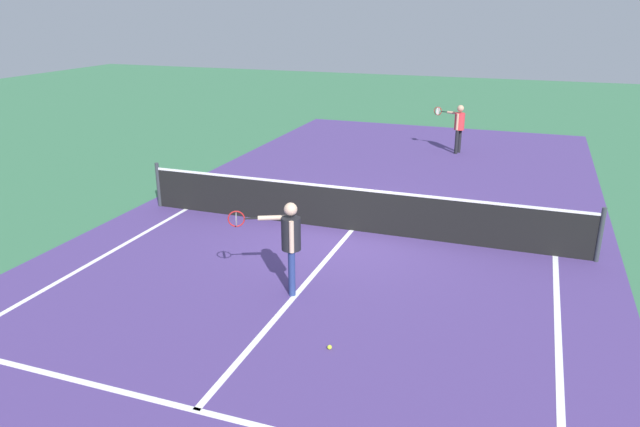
{
  "coord_description": "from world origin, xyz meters",
  "views": [
    {
      "loc": [
        3.4,
        -11.45,
        4.58
      ],
      "look_at": [
        -0.05,
        -1.88,
        1.0
      ],
      "focal_mm": 33.31,
      "sensor_mm": 36.0,
      "label": 1
    }
  ],
  "objects_px": {
    "net": "(352,209)",
    "tennis_ball_mid_court": "(330,347)",
    "player_far": "(459,124)",
    "player_near": "(289,238)"
  },
  "relations": [
    {
      "from": "player_far",
      "to": "tennis_ball_mid_court",
      "type": "bearing_deg",
      "value": -90.42
    },
    {
      "from": "tennis_ball_mid_court",
      "to": "player_far",
      "type": "bearing_deg",
      "value": 89.58
    },
    {
      "from": "net",
      "to": "tennis_ball_mid_court",
      "type": "xyz_separation_m",
      "value": [
        1.07,
        -4.59,
        -0.46
      ]
    },
    {
      "from": "player_near",
      "to": "tennis_ball_mid_court",
      "type": "bearing_deg",
      "value": -50.35
    },
    {
      "from": "player_near",
      "to": "player_far",
      "type": "bearing_deg",
      "value": 83.37
    },
    {
      "from": "tennis_ball_mid_court",
      "to": "player_near",
      "type": "bearing_deg",
      "value": 129.65
    },
    {
      "from": "net",
      "to": "player_near",
      "type": "distance_m",
      "value": 3.19
    },
    {
      "from": "player_far",
      "to": "net",
      "type": "bearing_deg",
      "value": -98.31
    },
    {
      "from": "net",
      "to": "tennis_ball_mid_court",
      "type": "relative_size",
      "value": 147.72
    },
    {
      "from": "net",
      "to": "player_near",
      "type": "relative_size",
      "value": 6.13
    }
  ]
}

